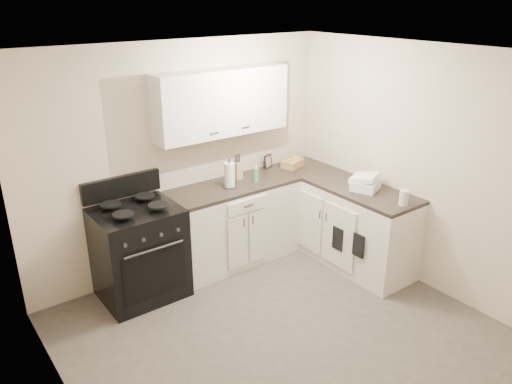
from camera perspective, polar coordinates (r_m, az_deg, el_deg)
floor at (r=4.73m, az=3.56°, el=-16.40°), size 3.60×3.60×0.00m
ceiling at (r=3.75m, az=4.47°, el=15.24°), size 3.60×3.60×0.00m
wall_back at (r=5.48m, az=-8.36°, el=3.76°), size 3.60×0.00×3.60m
wall_right at (r=5.36m, az=18.80°, el=2.39°), size 0.00×3.60×3.60m
wall_left at (r=3.33m, az=-20.73°, el=-9.94°), size 0.00×3.60×3.60m
wall_front at (r=3.13m, az=26.46°, el=-13.14°), size 3.60×0.00×3.60m
base_cabinets_back at (r=5.74m, az=-2.75°, el=-3.78°), size 1.55×0.60×0.90m
base_cabinets_right at (r=5.92m, az=9.50°, el=-3.23°), size 0.60×1.90×0.90m
countertop_back at (r=5.55m, az=-2.83°, el=0.60°), size 1.55×0.60×0.04m
countertop_right at (r=5.74m, az=9.79°, el=1.03°), size 0.60×1.90×0.04m
upper_cabinets at (r=5.41m, az=-3.92°, el=10.19°), size 1.55×0.30×0.70m
stove at (r=5.23m, az=-13.20°, el=-6.95°), size 0.82×0.70×1.00m
knife_block at (r=5.69m, az=-2.12°, el=2.45°), size 0.10×0.09×0.20m
paper_towel at (r=5.45m, az=-3.04°, el=1.95°), size 0.12×0.12×0.27m
soap_bottle at (r=5.59m, az=-0.01°, el=1.92°), size 0.07×0.07×0.17m
picture_frame at (r=6.07m, az=1.38°, el=3.54°), size 0.14×0.08×0.16m
wicker_basket at (r=6.13m, az=4.21°, el=3.29°), size 0.31×0.26×0.09m
countertop_grill at (r=5.53m, az=12.39°, el=0.81°), size 0.37×0.36×0.10m
glass_jar at (r=5.20m, az=16.56°, el=-0.64°), size 0.10×0.10×0.16m
oven_mitt_near at (r=5.34m, az=11.61°, el=-6.02°), size 0.02×0.15×0.25m
oven_mitt_far at (r=5.53m, az=9.34°, el=-5.29°), size 0.02×0.15×0.26m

